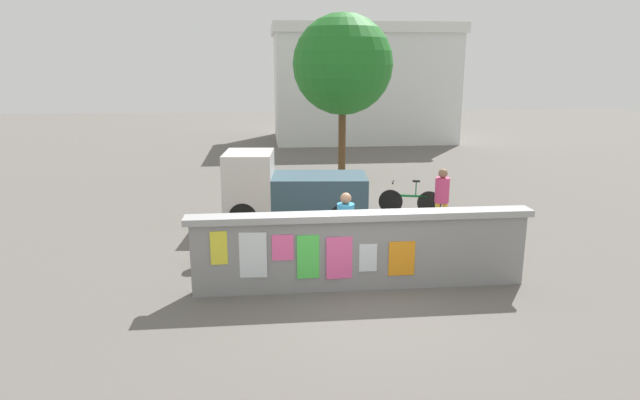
{
  "coord_description": "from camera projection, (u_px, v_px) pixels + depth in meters",
  "views": [
    {
      "loc": [
        -1.73,
        -9.47,
        4.06
      ],
      "look_at": [
        -0.52,
        2.29,
        1.12
      ],
      "focal_mm": 31.19,
      "sensor_mm": 36.0,
      "label": 1
    }
  ],
  "objects": [
    {
      "name": "ground",
      "position": [
        318.0,
        191.0,
        18.02
      ],
      "size": [
        60.0,
        60.0,
        0.0
      ],
      "primitive_type": "plane",
      "color": "#605B56"
    },
    {
      "name": "poster_wall",
      "position": [
        361.0,
        249.0,
        10.11
      ],
      "size": [
        6.29,
        0.42,
        1.44
      ],
      "color": "gray",
      "rests_on": "ground"
    },
    {
      "name": "auto_rickshaw_truck",
      "position": [
        288.0,
        189.0,
        14.27
      ],
      "size": [
        3.72,
        1.83,
        1.85
      ],
      "color": "black",
      "rests_on": "ground"
    },
    {
      "name": "motorcycle",
      "position": [
        238.0,
        245.0,
        11.27
      ],
      "size": [
        1.9,
        0.56,
        0.87
      ],
      "color": "black",
      "rests_on": "ground"
    },
    {
      "name": "bicycle_near",
      "position": [
        413.0,
        235.0,
        12.25
      ],
      "size": [
        1.68,
        0.51,
        0.95
      ],
      "color": "black",
      "rests_on": "ground"
    },
    {
      "name": "bicycle_far",
      "position": [
        410.0,
        201.0,
        15.2
      ],
      "size": [
        1.66,
        0.6,
        0.95
      ],
      "color": "black",
      "rests_on": "ground"
    },
    {
      "name": "person_walking",
      "position": [
        442.0,
        195.0,
        13.24
      ],
      "size": [
        0.37,
        0.37,
        1.62
      ],
      "color": "yellow",
      "rests_on": "ground"
    },
    {
      "name": "person_bystander",
      "position": [
        345.0,
        224.0,
        10.83
      ],
      "size": [
        0.48,
        0.48,
        1.62
      ],
      "color": "#D83F72",
      "rests_on": "ground"
    },
    {
      "name": "tree_roadside",
      "position": [
        343.0,
        65.0,
        18.92
      ],
      "size": [
        3.42,
        3.42,
        5.7
      ],
      "color": "brown",
      "rests_on": "ground"
    },
    {
      "name": "building_background",
      "position": [
        362.0,
        83.0,
        29.43
      ],
      "size": [
        9.42,
        5.87,
        5.92
      ],
      "color": "silver",
      "rests_on": "ground"
    }
  ]
}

